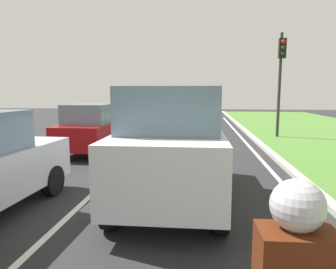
{
  "coord_description": "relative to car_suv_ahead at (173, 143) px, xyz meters",
  "views": [
    {
      "loc": [
        1.61,
        2.73,
        2.18
      ],
      "look_at": [
        0.85,
        9.82,
        1.2
      ],
      "focal_mm": 32.62,
      "sensor_mm": 36.0,
      "label": 1
    }
  ],
  "objects": [
    {
      "name": "ground_plane",
      "position": [
        -1.05,
        5.2,
        -1.17
      ],
      "size": [
        60.0,
        60.0,
        0.0
      ],
      "primitive_type": "plane",
      "color": "#262628"
    },
    {
      "name": "lane_line_center",
      "position": [
        -1.75,
        5.2,
        -1.16
      ],
      "size": [
        0.12,
        32.0,
        0.01
      ],
      "primitive_type": "cube",
      "color": "silver",
      "rests_on": "ground"
    },
    {
      "name": "lane_line_right_edge",
      "position": [
        2.55,
        5.2,
        -1.16
      ],
      "size": [
        0.12,
        32.0,
        0.01
      ],
      "primitive_type": "cube",
      "color": "silver",
      "rests_on": "ground"
    },
    {
      "name": "curb_right",
      "position": [
        3.05,
        5.2,
        -1.11
      ],
      "size": [
        0.24,
        48.0,
        0.12
      ],
      "primitive_type": "cube",
      "color": "#9E9B93",
      "rests_on": "ground"
    },
    {
      "name": "car_suv_ahead",
      "position": [
        0.0,
        0.0,
        0.0
      ],
      "size": [
        2.01,
        4.52,
        2.28
      ],
      "rotation": [
        0.0,
        0.0,
        0.01
      ],
      "color": "silver",
      "rests_on": "ground"
    },
    {
      "name": "car_hatchback_far",
      "position": [
        -3.34,
        4.62,
        -0.28
      ],
      "size": [
        1.83,
        3.75,
        1.78
      ],
      "rotation": [
        0.0,
        0.0,
        -0.03
      ],
      "color": "maroon",
      "rests_on": "ground"
    },
    {
      "name": "traffic_light_near_right",
      "position": [
        4.27,
        9.05,
        2.17
      ],
      "size": [
        0.32,
        0.5,
        4.97
      ],
      "color": "#2D2D2D",
      "rests_on": "ground"
    }
  ]
}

